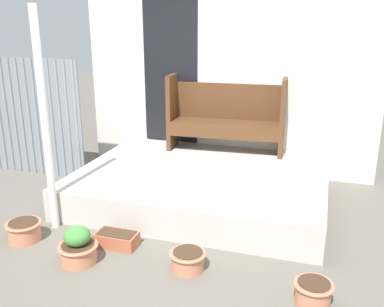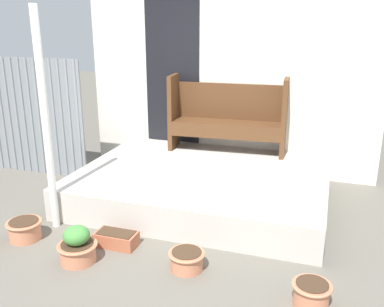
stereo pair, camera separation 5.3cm
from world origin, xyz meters
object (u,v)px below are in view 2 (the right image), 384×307
object	(u,v)px
flower_pot_left	(25,229)
planter_box_rect	(116,239)
flower_pot_right	(187,259)
flower_pot_far_right	(311,293)
flower_pot_middle	(77,246)
bench	(228,114)
support_post	(46,123)

from	to	relation	value
flower_pot_left	planter_box_rect	distance (m)	0.95
flower_pot_right	planter_box_rect	xyz separation A→B (m)	(-0.78, 0.17, -0.03)
flower_pot_far_right	planter_box_rect	size ratio (longest dim) A/B	0.77
flower_pot_right	flower_pot_far_right	world-z (taller)	flower_pot_far_right
flower_pot_middle	flower_pot_right	world-z (taller)	flower_pot_middle
bench	planter_box_rect	distance (m)	2.45
support_post	flower_pot_middle	size ratio (longest dim) A/B	6.20
bench	flower_pot_middle	world-z (taller)	bench
flower_pot_middle	planter_box_rect	bearing A→B (deg)	61.35
support_post	flower_pot_middle	xyz separation A→B (m)	(0.62, -0.53, -0.98)
support_post	flower_pot_left	distance (m)	1.08
support_post	flower_pot_middle	world-z (taller)	support_post
bench	flower_pot_middle	bearing A→B (deg)	-109.68
flower_pot_right	support_post	bearing A→B (deg)	167.96
flower_pot_middle	flower_pot_right	size ratio (longest dim) A/B	1.11
flower_pot_far_right	flower_pot_left	bearing A→B (deg)	176.30
support_post	flower_pot_left	size ratio (longest dim) A/B	6.40
flower_pot_middle	planter_box_rect	xyz separation A→B (m)	(0.20, 0.36, -0.08)
flower_pot_right	planter_box_rect	distance (m)	0.80
flower_pot_left	flower_pot_right	size ratio (longest dim) A/B	1.07
flower_pot_far_right	support_post	bearing A→B (deg)	168.95
support_post	flower_pot_far_right	world-z (taller)	support_post
flower_pot_middle	flower_pot_far_right	distance (m)	2.06
flower_pot_right	flower_pot_far_right	size ratio (longest dim) A/B	1.06
flower_pot_far_right	flower_pot_middle	bearing A→B (deg)	-179.68
bench	flower_pot_far_right	xyz separation A→B (m)	(1.32, -2.60, -0.77)
support_post	bench	size ratio (longest dim) A/B	1.42
bench	flower_pot_left	bearing A→B (deg)	-125.27
flower_pot_middle	support_post	bearing A→B (deg)	139.06
flower_pot_right	planter_box_rect	world-z (taller)	flower_pot_right
flower_pot_left	bench	bearing A→B (deg)	58.64
bench	flower_pot_far_right	bearing A→B (deg)	-67.01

